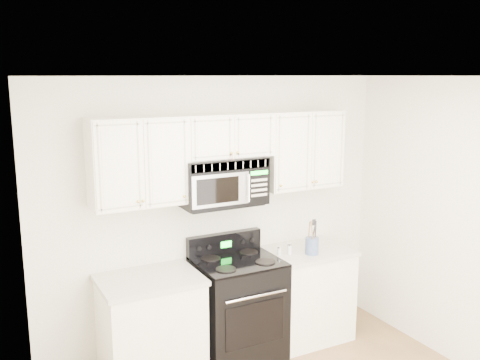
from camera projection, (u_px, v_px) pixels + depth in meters
room at (330, 274)px, 3.57m from camera, size 3.51×3.51×2.61m
base_cabinet_left at (151, 331)px, 4.63m from camera, size 0.86×0.65×0.92m
base_cabinet_right at (304, 296)px, 5.36m from camera, size 0.86×0.65×0.92m
range at (238, 306)px, 4.99m from camera, size 0.76×0.69×1.12m
upper_cabinets at (225, 151)px, 4.83m from camera, size 2.44×0.37×0.75m
microwave at (222, 181)px, 4.83m from camera, size 0.78×0.44×0.43m
utensil_crock at (312, 245)px, 5.11m from camera, size 0.13×0.13×0.34m
shaker_salt at (290, 249)px, 5.10m from camera, size 0.05×0.05×0.11m
shaker_pepper at (279, 251)px, 5.07m from camera, size 0.04×0.04×0.09m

